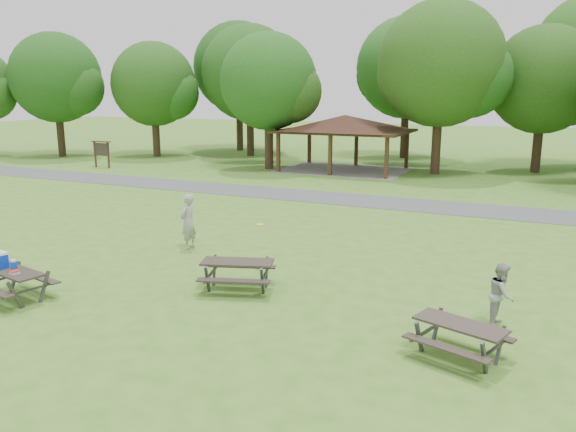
% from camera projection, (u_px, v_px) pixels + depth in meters
% --- Properties ---
extents(ground, '(160.00, 160.00, 0.00)m').
position_uv_depth(ground, '(196.00, 286.00, 15.77)').
color(ground, '#457621').
rests_on(ground, ground).
extents(asphalt_path, '(120.00, 3.20, 0.02)m').
position_uv_depth(asphalt_path, '(353.00, 200.00, 28.17)').
color(asphalt_path, '#4B4B4D').
rests_on(asphalt_path, ground).
extents(pavilion, '(8.60, 7.01, 3.76)m').
position_uv_depth(pavilion, '(345.00, 125.00, 38.00)').
color(pavilion, '#3E2316').
rests_on(pavilion, ground).
extents(notice_board, '(1.60, 0.30, 1.88)m').
position_uv_depth(notice_board, '(101.00, 149.00, 39.61)').
color(notice_board, '#3B2315').
rests_on(notice_board, ground).
extents(tree_row_a, '(7.56, 7.20, 9.97)m').
position_uv_depth(tree_row_a, '(57.00, 80.00, 45.35)').
color(tree_row_a, black).
rests_on(tree_row_a, ground).
extents(tree_row_b, '(7.14, 6.80, 9.28)m').
position_uv_depth(tree_row_b, '(155.00, 87.00, 45.70)').
color(tree_row_b, '#322116').
rests_on(tree_row_b, ground).
extents(tree_row_c, '(8.19, 7.80, 10.67)m').
position_uv_depth(tree_row_c, '(251.00, 76.00, 45.74)').
color(tree_row_c, black).
rests_on(tree_row_c, ground).
extents(tree_row_d, '(6.93, 6.60, 9.27)m').
position_uv_depth(tree_row_d, '(270.00, 84.00, 38.11)').
color(tree_row_d, black).
rests_on(tree_row_d, ground).
extents(tree_row_e, '(8.40, 8.00, 11.02)m').
position_uv_depth(tree_row_e, '(442.00, 68.00, 35.60)').
color(tree_row_e, '#311F15').
rests_on(tree_row_e, ground).
extents(tree_row_f, '(7.35, 7.00, 9.55)m').
position_uv_depth(tree_row_f, '(545.00, 83.00, 36.46)').
color(tree_row_f, black).
rests_on(tree_row_f, ground).
extents(tree_deep_a, '(8.40, 8.00, 11.38)m').
position_uv_depth(tree_deep_a, '(240.00, 70.00, 49.93)').
color(tree_deep_a, '#322016').
rests_on(tree_deep_a, ground).
extents(tree_deep_b, '(8.40, 8.00, 11.13)m').
position_uv_depth(tree_deep_b, '(408.00, 71.00, 44.30)').
color(tree_deep_b, black).
rests_on(tree_deep_b, ground).
extents(picnic_table_near, '(2.12, 1.83, 1.30)m').
position_uv_depth(picnic_table_near, '(9.00, 271.00, 14.70)').
color(picnic_table_near, '#2A231F').
rests_on(picnic_table_near, ground).
extents(picnic_table_middle, '(2.34, 2.10, 0.84)m').
position_uv_depth(picnic_table_middle, '(237.00, 268.00, 15.37)').
color(picnic_table_middle, '#2D2621').
rests_on(picnic_table_middle, ground).
extents(picnic_table_far, '(2.17, 1.94, 0.79)m').
position_uv_depth(picnic_table_far, '(460.00, 332.00, 11.41)').
color(picnic_table_far, '#322A24').
rests_on(picnic_table_far, ground).
extents(frisbee_in_flight, '(0.32, 0.32, 0.02)m').
position_uv_depth(frisbee_in_flight, '(260.00, 224.00, 17.27)').
color(frisbee_in_flight, yellow).
rests_on(frisbee_in_flight, ground).
extents(frisbee_thrower, '(0.47, 0.71, 1.93)m').
position_uv_depth(frisbee_thrower, '(188.00, 222.00, 19.28)').
color(frisbee_thrower, '#9D9D9F').
rests_on(frisbee_thrower, ground).
extents(frisbee_catcher, '(0.57, 0.73, 1.49)m').
position_uv_depth(frisbee_catcher, '(501.00, 294.00, 13.02)').
color(frisbee_catcher, '#9D9D9F').
rests_on(frisbee_catcher, ground).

